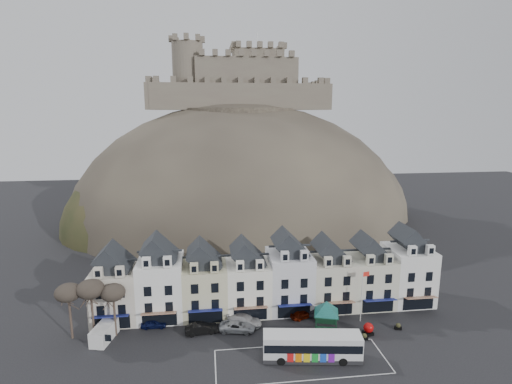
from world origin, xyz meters
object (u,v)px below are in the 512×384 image
at_px(flagpole, 362,293).
at_px(car_navy, 154,324).
at_px(car_white, 244,320).
at_px(white_van, 104,333).
at_px(bus, 312,345).
at_px(car_maroon, 303,314).
at_px(bus_shelter, 326,307).
at_px(car_silver, 237,326).
at_px(car_charcoal, 323,312).
at_px(car_black, 202,328).
at_px(red_buoy, 368,329).

distance_m(flagpole, car_navy, 31.66).
bearing_deg(car_white, white_van, 119.77).
distance_m(bus, car_maroon, 10.55).
relative_size(bus_shelter, car_silver, 1.30).
relative_size(car_white, car_maroon, 1.34).
xyz_separation_m(car_navy, car_white, (13.48, -0.82, 0.13)).
bearing_deg(car_maroon, bus_shelter, -163.26).
xyz_separation_m(flagpole, car_navy, (-31.34, 1.98, -4.05)).
bearing_deg(white_van, bus, -2.75).
distance_m(bus, car_white, 12.46).
relative_size(bus_shelter, car_navy, 1.79).
height_order(white_van, car_charcoal, white_van).
bearing_deg(car_black, car_maroon, -89.09).
xyz_separation_m(car_silver, car_white, (1.20, 1.68, 0.04)).
bearing_deg(car_silver, car_maroon, -64.89).
relative_size(car_silver, car_white, 0.98).
bearing_deg(car_navy, red_buoy, -99.07).
bearing_deg(bus, car_charcoal, 74.31).
relative_size(bus_shelter, car_white, 1.27).
bearing_deg(car_silver, car_black, 101.71).
bearing_deg(car_black, car_white, -83.37).
distance_m(bus, car_navy, 23.78).
distance_m(bus_shelter, car_maroon, 5.19).
height_order(red_buoy, car_navy, red_buoy).
height_order(bus, car_charcoal, bus).
distance_m(bus_shelter, flagpole, 6.35).
distance_m(bus, flagpole, 13.35).
bearing_deg(car_navy, car_black, -108.02).
height_order(bus, red_buoy, bus).
relative_size(flagpole, car_maroon, 2.09).
height_order(car_silver, car_charcoal, car_charcoal).
xyz_separation_m(red_buoy, car_white, (-17.49, 4.93, -0.15)).
relative_size(car_white, car_charcoal, 1.17).
bearing_deg(car_charcoal, car_silver, 106.06).
bearing_deg(flagpole, bus_shelter, -165.54).
relative_size(bus_shelter, red_buoy, 3.75).
bearing_deg(bus, car_navy, 161.93).
height_order(bus, car_silver, bus).
bearing_deg(car_maroon, car_charcoal, -109.78).
xyz_separation_m(red_buoy, car_black, (-23.89, 3.24, -0.13)).
xyz_separation_m(bus_shelter, white_van, (-31.79, 1.03, -2.31)).
bearing_deg(flagpole, car_navy, 176.38).
bearing_deg(white_van, car_maroon, 17.97).
bearing_deg(car_black, bus, -127.09).
bearing_deg(red_buoy, car_navy, 169.49).
height_order(car_black, car_white, car_black).
bearing_deg(bus, car_maroon, 90.60).
xyz_separation_m(car_black, car_charcoal, (18.81, 2.50, -0.04)).
xyz_separation_m(white_van, car_silver, (18.75, 0.00, -0.40)).
xyz_separation_m(bus, white_van, (-27.82, 7.90, -0.85)).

